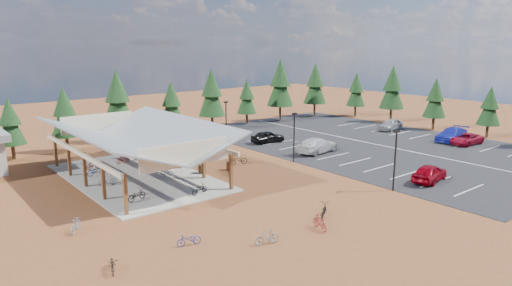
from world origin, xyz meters
The scene contains 43 objects.
ground centered at (0.00, 0.00, 0.00)m, with size 140.00×140.00×0.00m, color #583817.
asphalt_lot centered at (18.50, 3.00, 0.02)m, with size 27.00×44.00×0.04m, color black.
concrete_pad centered at (-10.00, 7.00, 0.05)m, with size 10.60×18.60×0.10m, color gray.
bike_pavilion centered at (-10.00, 7.00, 3.82)m, with size 11.65×19.40×4.97m.
lamp_post_0 centered at (5.00, -10.00, 2.98)m, with size 0.50×0.25×5.14m.
lamp_post_1 centered at (5.00, 2.00, 2.98)m, with size 0.50×0.25×5.14m.
lamp_post_2 centered at (5.00, 14.00, 2.98)m, with size 0.50×0.25×5.14m.
trash_bin_0 centered at (-4.79, 4.21, 0.45)m, with size 0.60×0.60×0.90m, color #4C2F1B.
trash_bin_1 centered at (-1.93, 3.71, 0.45)m, with size 0.60×0.60×0.90m, color #4C2F1B.
pine_1 centered at (-17.21, 21.54, 4.02)m, with size 2.83×2.83×6.60m.
pine_2 centered at (-11.68, 21.53, 4.50)m, with size 3.17×3.17×7.38m.
pine_3 centered at (-4.94, 22.90, 5.46)m, with size 3.83×3.83×8.93m.
pine_4 centered at (1.61, 21.39, 4.46)m, with size 3.14×3.14×7.30m.
pine_5 centered at (8.17, 21.89, 5.27)m, with size 3.71×3.71×8.63m.
pine_6 centered at (15.14, 22.95, 4.16)m, with size 2.93×2.93×6.83m.
pine_7 centered at (21.39, 22.39, 5.90)m, with size 4.14×4.14×9.65m.
pine_8 centered at (28.97, 22.14, 5.39)m, with size 3.79×3.79×8.82m.
pine_10 centered at (33.51, -4.57, 4.09)m, with size 2.88×2.88×6.70m.
pine_11 centered at (33.12, 2.84, 4.46)m, with size 3.14×3.14×7.31m.
pine_12 centered at (33.90, 10.49, 5.32)m, with size 3.74×3.74×8.71m.
pine_13 centered at (33.92, 17.47, 4.43)m, with size 3.12×3.12×7.26m.
bike_0 centered at (-12.79, 0.86, 0.54)m, with size 0.59×1.69×0.89m, color black.
bike_1 centered at (-13.12, 6.03, 0.59)m, with size 0.46×1.62×0.97m, color gray.
bike_2 centered at (-12.71, 9.70, 0.55)m, with size 0.60×1.71×0.90m, color #203A94.
bike_3 centered at (-12.19, 11.98, 0.55)m, with size 0.42×1.49×0.90m, color maroon.
bike_4 centered at (-8.13, -0.80, 0.53)m, with size 0.57×1.63×0.86m, color black.
bike_5 centered at (-8.16, 4.96, 0.55)m, with size 0.42×1.50×0.90m, color #A0A1A8.
bike_6 centered at (-6.90, 8.37, 0.57)m, with size 0.63×1.80×0.95m, color navy.
bike_7 centered at (-9.05, 12.26, 0.56)m, with size 0.43×1.52×0.91m, color #A02618.
bike_8 centered at (-18.54, -8.68, 0.41)m, with size 0.55×1.58×0.83m, color black.
bike_9 centered at (-18.36, -2.10, 0.47)m, with size 0.44×1.56×0.94m, color gray.
bike_10 centered at (-13.69, -8.46, 0.40)m, with size 0.53×1.53×0.81m, color #1F3499.
bike_11 centered at (-5.72, -11.78, 0.49)m, with size 0.46×1.62×0.98m, color maroon.
bike_12 centered at (-3.85, -10.38, 0.49)m, with size 0.65×1.87×0.98m, color black.
bike_13 centered at (-9.89, -11.32, 0.50)m, with size 0.47×1.65×0.99m, color gray.
bike_15 centered at (-2.77, 2.39, 0.54)m, with size 0.51×1.80×1.08m, color maroon.
bike_16 centered at (-0.09, 4.69, 0.50)m, with size 0.67×1.91×1.00m, color black.
car_0 centered at (9.63, -10.53, 0.82)m, with size 1.84×4.57×1.56m, color maroon.
car_3 centered at (9.92, 3.32, 0.87)m, with size 2.32×5.71×1.66m, color #BBBBBB.
car_4 centered at (8.91, 10.73, 0.77)m, with size 1.73×4.29×1.46m, color black.
car_6 centered at (26.93, -5.14, 0.70)m, with size 2.20×4.78×1.33m, color maroon.
car_7 centered at (27.54, -2.94, 0.85)m, with size 2.28×5.61×1.63m, color #1A229C.
car_8 centered at (27.88, 6.27, 0.83)m, with size 1.86×4.62×1.58m, color gray.
Camera 1 is at (-26.69, -31.03, 12.05)m, focal length 32.00 mm.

